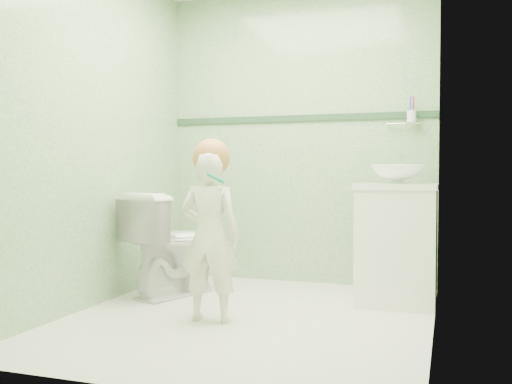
% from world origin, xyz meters
% --- Properties ---
extents(ground, '(2.50, 2.50, 0.00)m').
position_xyz_m(ground, '(0.00, 0.00, 0.00)').
color(ground, silver).
rests_on(ground, ground).
extents(room_shell, '(2.50, 2.54, 2.40)m').
position_xyz_m(room_shell, '(0.00, 0.00, 1.20)').
color(room_shell, '#7AA877').
rests_on(room_shell, ground).
extents(trim_stripe, '(2.20, 0.02, 0.05)m').
position_xyz_m(trim_stripe, '(0.00, 1.24, 1.35)').
color(trim_stripe, '#29482F').
rests_on(trim_stripe, room_shell).
extents(vanity, '(0.52, 0.50, 0.80)m').
position_xyz_m(vanity, '(0.84, 0.70, 0.40)').
color(vanity, white).
rests_on(vanity, ground).
extents(counter, '(0.54, 0.52, 0.04)m').
position_xyz_m(counter, '(0.84, 0.70, 0.81)').
color(counter, white).
rests_on(counter, vanity).
extents(basin, '(0.37, 0.37, 0.13)m').
position_xyz_m(basin, '(0.84, 0.70, 0.89)').
color(basin, white).
rests_on(basin, counter).
extents(faucet, '(0.03, 0.13, 0.18)m').
position_xyz_m(faucet, '(0.84, 0.89, 0.97)').
color(faucet, silver).
rests_on(faucet, counter).
extents(cup_holder, '(0.26, 0.07, 0.21)m').
position_xyz_m(cup_holder, '(0.89, 1.18, 1.33)').
color(cup_holder, silver).
rests_on(cup_holder, room_shell).
extents(toilet, '(0.65, 0.85, 0.76)m').
position_xyz_m(toilet, '(-0.74, 0.45, 0.38)').
color(toilet, white).
rests_on(toilet, ground).
extents(toddler, '(0.39, 0.27, 1.03)m').
position_xyz_m(toddler, '(-0.20, -0.14, 0.52)').
color(toddler, beige).
rests_on(toddler, ground).
extents(hair_cap, '(0.23, 0.23, 0.23)m').
position_xyz_m(hair_cap, '(-0.20, -0.11, 1.00)').
color(hair_cap, '#BE7440').
rests_on(hair_cap, toddler).
extents(teal_toothbrush, '(0.11, 0.13, 0.08)m').
position_xyz_m(teal_toothbrush, '(-0.12, -0.26, 0.88)').
color(teal_toothbrush, '#0E8768').
rests_on(teal_toothbrush, toddler).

